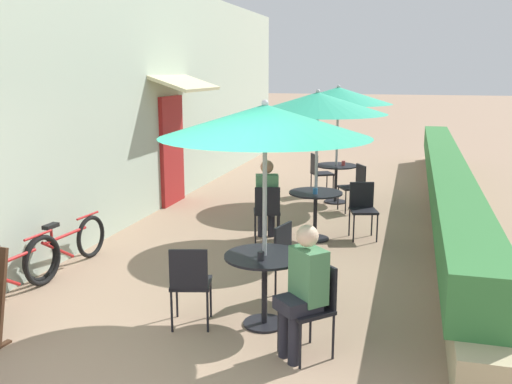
# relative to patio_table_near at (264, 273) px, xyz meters

# --- Properties ---
(cafe_facade_wall) EXTENTS (0.98, 14.25, 4.20)m
(cafe_facade_wall) POSITION_rel_patio_table_near_xyz_m (-3.28, 5.44, 1.53)
(cafe_facade_wall) COLOR #B2C1AD
(cafe_facade_wall) RESTS_ON ground_plane
(planter_hedge) EXTENTS (0.60, 13.25, 1.01)m
(planter_hedge) POSITION_rel_patio_table_near_xyz_m (2.01, 5.48, -0.02)
(planter_hedge) COLOR tan
(planter_hedge) RESTS_ON ground_plane
(patio_table_near) EXTENTS (0.82, 0.82, 0.75)m
(patio_table_near) POSITION_rel_patio_table_near_xyz_m (0.00, 0.00, 0.00)
(patio_table_near) COLOR black
(patio_table_near) RESTS_ON ground_plane
(patio_umbrella_near) EXTENTS (2.08, 2.08, 2.31)m
(patio_umbrella_near) POSITION_rel_patio_table_near_xyz_m (0.00, -0.00, 1.54)
(patio_umbrella_near) COLOR #B7B7BC
(patio_umbrella_near) RESTS_ON ground_plane
(cafe_chair_near_left) EXTENTS (0.49, 0.49, 0.87)m
(cafe_chair_near_left) POSITION_rel_patio_table_near_xyz_m (-0.71, -0.27, -0.04)
(cafe_chair_near_left) COLOR black
(cafe_chair_near_left) RESTS_ON ground_plane
(cafe_chair_near_right) EXTENTS (0.57, 0.57, 0.87)m
(cafe_chair_near_right) POSITION_rel_patio_table_near_xyz_m (0.58, -0.48, -0.04)
(cafe_chair_near_right) COLOR black
(cafe_chair_near_right) RESTS_ON ground_plane
(seated_patron_near_right) EXTENTS (0.51, 0.51, 1.25)m
(seated_patron_near_right) POSITION_rel_patio_table_near_xyz_m (0.50, -0.56, 0.13)
(seated_patron_near_right) COLOR #23232D
(seated_patron_near_right) RESTS_ON ground_plane
(cafe_chair_near_back) EXTENTS (0.49, 0.49, 0.87)m
(cafe_chair_near_back) POSITION_rel_patio_table_near_xyz_m (0.12, 0.74, -0.04)
(cafe_chair_near_back) COLOR black
(cafe_chair_near_back) RESTS_ON ground_plane
(coffee_cup_near) EXTENTS (0.07, 0.07, 0.09)m
(coffee_cup_near) POSITION_rel_patio_table_near_xyz_m (0.00, -0.16, 0.24)
(coffee_cup_near) COLOR #232328
(coffee_cup_near) RESTS_ON patio_table_near
(patio_table_mid) EXTENTS (0.82, 0.82, 0.75)m
(patio_table_mid) POSITION_rel_patio_table_near_xyz_m (-0.01, 3.16, 0.00)
(patio_table_mid) COLOR black
(patio_table_mid) RESTS_ON ground_plane
(patio_umbrella_mid) EXTENTS (2.08, 2.08, 2.31)m
(patio_umbrella_mid) POSITION_rel_patio_table_near_xyz_m (-0.01, 3.16, 1.54)
(patio_umbrella_mid) COLOR #B7B7BC
(patio_umbrella_mid) RESTS_ON ground_plane
(cafe_chair_mid_left) EXTENTS (0.50, 0.50, 0.87)m
(cafe_chair_mid_left) POSITION_rel_patio_table_near_xyz_m (0.69, 3.45, -0.04)
(cafe_chair_mid_left) COLOR black
(cafe_chair_mid_left) RESTS_ON ground_plane
(cafe_chair_mid_right) EXTENTS (0.50, 0.50, 0.87)m
(cafe_chair_mid_right) POSITION_rel_patio_table_near_xyz_m (-0.70, 2.87, -0.04)
(cafe_chair_mid_right) COLOR black
(cafe_chair_mid_right) RESTS_ON ground_plane
(seated_patron_mid_right) EXTENTS (0.42, 0.48, 1.25)m
(seated_patron_mid_right) POSITION_rel_patio_table_near_xyz_m (-0.74, 2.97, 0.13)
(seated_patron_mid_right) COLOR #23232D
(seated_patron_mid_right) RESTS_ON ground_plane
(coffee_cup_mid) EXTENTS (0.07, 0.07, 0.09)m
(coffee_cup_mid) POSITION_rel_patio_table_near_xyz_m (0.01, 3.02, 0.24)
(coffee_cup_mid) COLOR teal
(coffee_cup_mid) RESTS_ON patio_table_mid
(patio_table_far) EXTENTS (0.82, 0.82, 0.75)m
(patio_table_far) POSITION_rel_patio_table_near_xyz_m (-0.04, 5.78, 0.00)
(patio_table_far) COLOR black
(patio_table_far) RESTS_ON ground_plane
(patio_umbrella_far) EXTENTS (2.08, 2.08, 2.31)m
(patio_umbrella_far) POSITION_rel_patio_table_near_xyz_m (-0.04, 5.78, 1.54)
(patio_umbrella_far) COLOR #B7B7BC
(patio_umbrella_far) RESTS_ON ground_plane
(cafe_chair_far_left) EXTENTS (0.55, 0.55, 0.87)m
(cafe_chair_far_left) POSITION_rel_patio_table_near_xyz_m (-0.48, 6.40, -0.04)
(cafe_chair_far_left) COLOR black
(cafe_chair_far_left) RESTS_ON ground_plane
(cafe_chair_far_right) EXTENTS (0.55, 0.55, 0.87)m
(cafe_chair_far_right) POSITION_rel_patio_table_near_xyz_m (0.40, 5.17, -0.04)
(cafe_chair_far_right) COLOR black
(cafe_chair_far_right) RESTS_ON ground_plane
(coffee_cup_far) EXTENTS (0.07, 0.07, 0.09)m
(coffee_cup_far) POSITION_rel_patio_table_near_xyz_m (0.10, 5.78, 0.24)
(coffee_cup_far) COLOR #B73D3D
(coffee_cup_far) RESTS_ON patio_table_far
(bicycle_leaning) EXTENTS (0.21, 1.65, 0.72)m
(bicycle_leaning) POSITION_rel_patio_table_near_xyz_m (-2.94, -0.15, -0.23)
(bicycle_leaning) COLOR black
(bicycle_leaning) RESTS_ON ground_plane
(bicycle_second) EXTENTS (0.20, 1.62, 0.68)m
(bicycle_second) POSITION_rel_patio_table_near_xyz_m (-2.94, 0.95, -0.24)
(bicycle_second) COLOR black
(bicycle_second) RESTS_ON ground_plane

